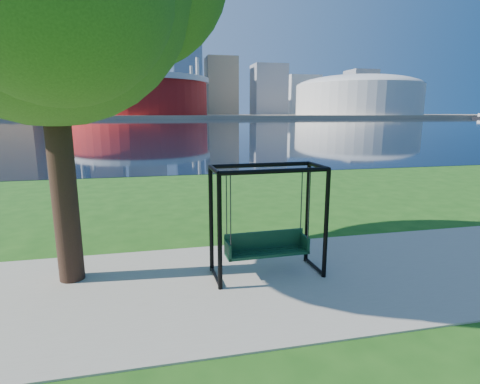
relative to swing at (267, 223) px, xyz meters
name	(u,v)px	position (x,y,z in m)	size (l,w,h in m)	color
ground	(234,273)	(-0.60, 0.19, -1.02)	(900.00, 900.00, 0.00)	#1E5114
path	(239,284)	(-0.60, -0.31, -1.01)	(120.00, 4.00, 0.03)	#9E937F
river	(161,124)	(-0.60, 102.19, -1.01)	(900.00, 180.00, 0.02)	black
far_bank	(158,116)	(-0.60, 306.19, -0.02)	(900.00, 228.00, 2.00)	#937F60
stadium	(140,95)	(-10.60, 235.19, 13.21)	(83.00, 83.00, 32.00)	maroon
arena	(358,94)	(134.40, 235.19, 14.85)	(84.00, 84.00, 26.56)	beige
skyline	(150,72)	(-4.87, 319.59, 34.87)	(392.00, 66.00, 96.50)	gray
swing	(267,223)	(0.00, 0.00, 0.00)	(2.10, 0.97, 2.11)	black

